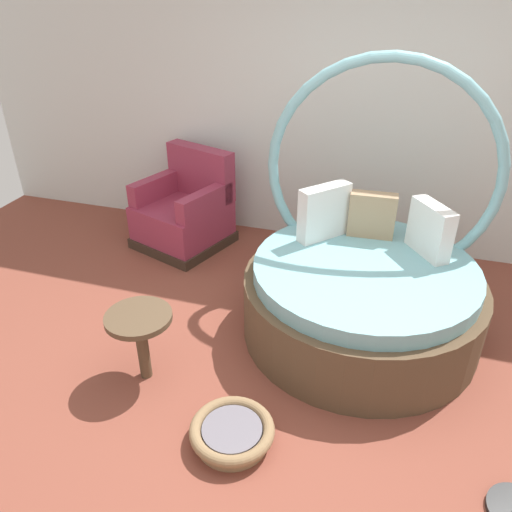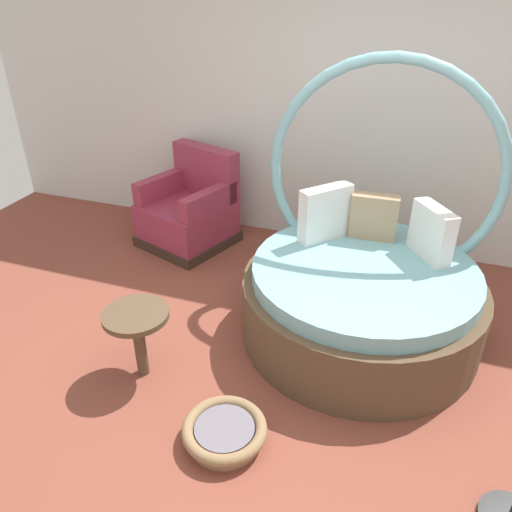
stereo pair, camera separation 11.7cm
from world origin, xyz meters
The scene contains 6 objects.
ground_plane centered at (0.00, 0.00, -0.01)m, with size 8.00×8.00×0.02m, color brown.
back_wall centered at (0.00, 2.27, 1.48)m, with size 8.00×0.12×2.95m, color silver.
round_daybed centered at (0.33, 0.81, 0.40)m, with size 1.77×1.77×1.99m.
red_armchair centered at (-1.54, 1.70, 0.33)m, with size 1.02×1.02×0.94m.
pet_basket centered at (-0.25, -0.53, 0.07)m, with size 0.51×0.51×0.13m.
side_table centered at (-1.01, -0.18, 0.43)m, with size 0.44×0.44×0.52m.
Camera 2 is at (0.60, -2.40, 2.46)m, focal length 34.97 mm.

